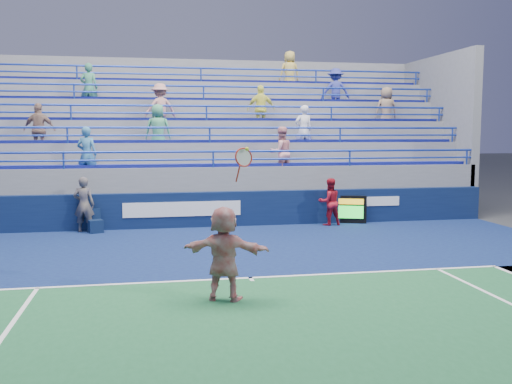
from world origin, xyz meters
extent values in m
plane|color=#333538|center=(0.00, 0.00, 0.00)|extent=(120.00, 120.00, 0.00)
cube|color=#0F184B|center=(0.00, 2.20, 0.01)|extent=(18.00, 8.40, 0.02)
cube|color=white|center=(0.00, 0.00, 0.02)|extent=(11.00, 0.10, 0.01)
cube|color=white|center=(0.00, -0.10, 0.02)|extent=(0.08, 0.30, 0.01)
cube|color=#0A173B|center=(0.00, 6.50, 0.55)|extent=(18.00, 0.30, 1.10)
cube|color=white|center=(-1.00, 6.34, 0.60)|extent=(3.60, 0.02, 0.45)
cube|color=white|center=(5.20, 6.34, 0.70)|extent=(1.80, 0.02, 0.30)
cube|color=slate|center=(0.00, 9.45, 0.55)|extent=(18.00, 5.60, 1.10)
cube|color=slate|center=(0.00, 9.45, 0.93)|extent=(18.00, 5.60, 1.85)
cube|color=#161F9C|center=(0.00, 7.10, 1.90)|extent=(17.40, 0.45, 0.10)
cylinder|color=#203DAE|center=(0.00, 6.70, 2.35)|extent=(18.00, 0.07, 0.07)
cube|color=slate|center=(0.00, 9.95, 1.30)|extent=(18.00, 4.60, 2.60)
cube|color=#161F9C|center=(0.00, 8.10, 2.65)|extent=(17.40, 0.45, 0.10)
cylinder|color=#203DAE|center=(0.00, 7.70, 3.10)|extent=(18.00, 0.07, 0.07)
cube|color=slate|center=(0.00, 10.45, 1.68)|extent=(18.00, 3.60, 3.35)
cube|color=#161F9C|center=(0.00, 9.10, 3.40)|extent=(17.40, 0.45, 0.10)
cylinder|color=#203DAE|center=(0.00, 8.70, 3.85)|extent=(18.00, 0.07, 0.07)
cube|color=slate|center=(0.00, 10.95, 2.05)|extent=(18.00, 2.60, 4.10)
cube|color=#161F9C|center=(0.00, 10.10, 4.15)|extent=(17.40, 0.45, 0.10)
cylinder|color=#203DAE|center=(0.00, 9.70, 4.60)|extent=(18.00, 0.07, 0.07)
cube|color=slate|center=(0.00, 11.45, 2.42)|extent=(18.00, 1.60, 4.85)
cube|color=#161F9C|center=(0.00, 11.10, 4.90)|extent=(17.40, 0.45, 0.10)
cylinder|color=#203DAE|center=(0.00, 10.70, 5.35)|extent=(18.00, 0.07, 0.07)
imported|color=#917060|center=(-5.40, 8.10, 3.03)|extent=(1.04, 0.53, 1.70)
imported|color=#45986A|center=(-1.67, 8.10, 3.03)|extent=(0.84, 0.56, 1.70)
imported|color=#3D8665|center=(-4.03, 10.10, 4.53)|extent=(0.68, 0.50, 1.70)
imported|color=#F9F860|center=(2.00, 9.10, 3.78)|extent=(1.01, 0.45, 1.70)
imported|color=teal|center=(-3.86, 7.10, 2.28)|extent=(0.71, 0.56, 1.70)
imported|color=#333B9A|center=(5.11, 10.10, 4.53)|extent=(1.18, 0.79, 1.70)
imported|color=gray|center=(6.77, 9.10, 3.78)|extent=(0.86, 0.58, 1.70)
imported|color=pink|center=(2.27, 7.10, 2.28)|extent=(0.95, 0.81, 1.70)
imported|color=tan|center=(-1.56, 9.10, 3.78)|extent=(1.23, 0.90, 1.70)
imported|color=white|center=(3.30, 8.10, 3.03)|extent=(0.65, 0.45, 1.70)
imported|color=#D8BC54|center=(3.54, 11.10, 5.28)|extent=(0.90, 0.65, 1.70)
cube|color=black|center=(4.28, 6.35, 0.45)|extent=(1.28, 0.58, 0.91)
cube|color=gold|center=(4.28, 6.27, 0.73)|extent=(1.11, 0.02, 0.18)
cube|color=#19E533|center=(4.28, 6.27, 0.39)|extent=(1.11, 0.02, 0.41)
cube|color=#0B1937|center=(-3.57, 6.00, 0.20)|extent=(0.50, 0.50, 0.39)
cube|color=#0B1937|center=(-3.57, 6.17, 0.55)|extent=(0.39, 0.16, 0.31)
imported|color=silver|center=(-0.71, -1.38, 0.84)|extent=(1.64, 1.03, 1.69)
torus|color=#B52616|center=(-0.36, -1.38, 2.53)|extent=(0.35, 0.20, 0.34)
cylinder|color=#B52616|center=(-0.46, -1.38, 2.25)|extent=(0.08, 0.19, 0.31)
sphere|color=yellow|center=(-0.31, -1.43, 2.67)|extent=(0.07, 0.07, 0.07)
imported|color=#15183A|center=(-3.89, 6.16, 0.83)|extent=(0.66, 0.48, 1.66)
imported|color=#A51222|center=(3.62, 6.06, 0.75)|extent=(0.79, 0.65, 1.50)
camera|label=1|loc=(-1.96, -11.12, 2.97)|focal=40.00mm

